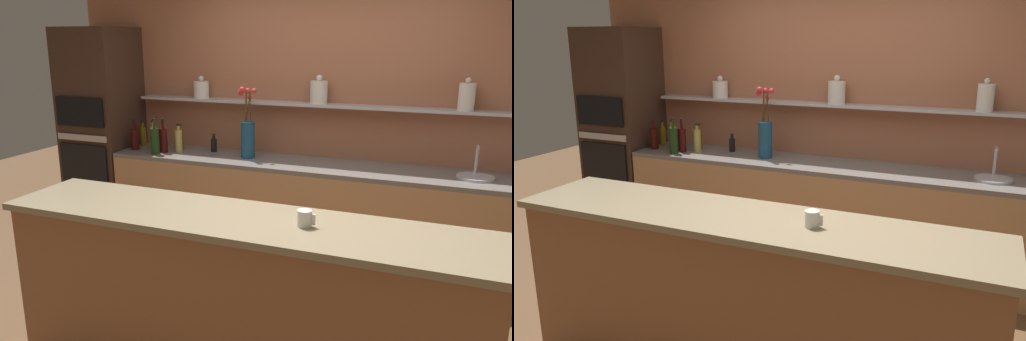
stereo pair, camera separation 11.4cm
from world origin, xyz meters
TOP-DOWN VIEW (x-y plane):
  - ground_plane at (0.00, 0.00)m, footprint 12.00×12.00m
  - back_wall_unit at (-0.00, 1.60)m, footprint 5.20×0.28m
  - back_counter_unit at (-0.05, 1.24)m, footprint 3.75×0.62m
  - island_counter at (0.00, -0.51)m, footprint 2.80×0.61m
  - oven_tower at (-2.27, 1.24)m, footprint 0.65×0.64m
  - flower_vase at (-0.66, 1.24)m, footprint 0.18×0.14m
  - sink_fixture at (1.27, 1.25)m, footprint 0.28×0.28m
  - bottle_wine_0 at (-1.82, 1.15)m, footprint 0.08×0.08m
  - bottle_sauce_1 at (-1.06, 1.35)m, footprint 0.06×0.06m
  - bottle_wine_2 at (-1.53, 1.06)m, footprint 0.08×0.08m
  - bottle_oil_3 at (-1.41, 1.32)m, footprint 0.05×0.05m
  - bottle_wine_4 at (-1.50, 1.15)m, footprint 0.08×0.08m
  - bottle_spirit_5 at (-1.66, 1.22)m, footprint 0.06×0.06m
  - bottle_oil_6 at (-1.85, 1.34)m, footprint 0.06×0.06m
  - bottle_spirit_7 at (-1.37, 1.22)m, footprint 0.07×0.07m
  - coffee_mug at (0.39, -0.51)m, footprint 0.10×0.08m

SIDE VIEW (x-z plane):
  - ground_plane at x=0.00m, z-range 0.00..0.00m
  - back_counter_unit at x=-0.05m, z-range 0.00..0.92m
  - island_counter at x=0.00m, z-range 0.00..1.02m
  - sink_fixture at x=1.27m, z-range 0.82..1.07m
  - bottle_sauce_1 at x=-1.06m, z-range 0.90..1.08m
  - bottle_oil_6 at x=-1.85m, z-range 0.90..1.15m
  - bottle_oil_3 at x=-1.41m, z-range 0.90..1.15m
  - bottle_wine_0 at x=-1.82m, z-range 0.88..1.17m
  - bottle_spirit_7 at x=-1.37m, z-range 0.90..1.17m
  - bottle_wine_4 at x=-1.50m, z-range 0.88..1.21m
  - bottle_spirit_5 at x=-1.66m, z-range 0.90..1.19m
  - oven_tower at x=-2.27m, z-range 0.00..2.09m
  - bottle_wine_2 at x=-1.53m, z-range 0.88..1.22m
  - coffee_mug at x=0.39m, z-range 1.02..1.11m
  - flower_vase at x=-0.66m, z-range 0.81..1.46m
  - back_wall_unit at x=0.00m, z-range 0.00..2.60m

